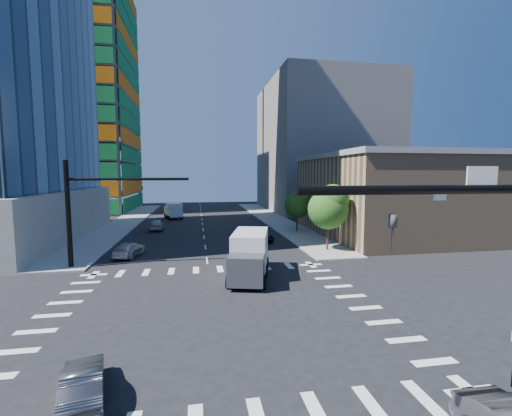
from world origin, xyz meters
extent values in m
plane|color=black|center=(0.00, 0.00, 0.00)|extent=(160.00, 160.00, 0.00)
cube|color=silver|center=(0.00, 0.00, 0.01)|extent=(20.00, 20.00, 0.01)
cube|color=gray|center=(12.50, 40.00, 0.07)|extent=(5.00, 60.00, 0.15)
cube|color=gray|center=(-12.50, 40.00, 0.07)|extent=(5.00, 60.00, 0.15)
cube|color=#167C39|center=(-14.90, 62.00, 24.50)|extent=(0.12, 24.00, 49.00)
cube|color=#D0680C|center=(-27.50, 49.40, 24.50)|extent=(24.00, 0.12, 49.00)
cube|color=#9B7C5A|center=(25.00, 22.00, 5.00)|extent=(20.00, 22.00, 10.00)
cube|color=slate|center=(25.00, 22.00, 10.30)|extent=(20.50, 22.50, 0.60)
cube|color=slate|center=(27.00, 55.00, 14.00)|extent=(24.00, 30.00, 28.00)
cylinder|color=black|center=(6.50, -11.50, 7.55)|extent=(10.00, 0.24, 0.24)
imported|color=black|center=(4.00, -11.50, 6.45)|extent=(0.16, 0.20, 1.00)
cube|color=white|center=(6.50, -11.50, 7.90)|extent=(0.90, 0.04, 0.50)
cylinder|color=black|center=(-11.50, 11.50, 4.65)|extent=(0.40, 0.40, 9.00)
cylinder|color=black|center=(-6.50, 11.50, 7.55)|extent=(10.00, 0.24, 0.24)
imported|color=black|center=(-5.50, 11.50, 6.45)|extent=(0.16, 0.20, 1.00)
cylinder|color=#382316|center=(12.50, 14.00, 1.29)|extent=(0.20, 0.20, 2.27)
sphere|color=#174D14|center=(12.50, 14.00, 4.38)|extent=(4.16, 4.16, 4.16)
sphere|color=#416C24|center=(12.90, 13.70, 5.35)|extent=(3.25, 3.25, 3.25)
cylinder|color=#382316|center=(12.80, 26.00, 1.11)|extent=(0.20, 0.20, 1.92)
sphere|color=#174D14|center=(12.80, 26.00, 3.72)|extent=(3.52, 3.52, 3.52)
sphere|color=#416C24|center=(13.20, 25.70, 4.55)|extent=(2.75, 2.75, 2.75)
imported|color=black|center=(6.31, 20.31, 0.64)|extent=(3.87, 5.08, 1.28)
imported|color=silver|center=(-7.36, 15.08, 0.68)|extent=(2.96, 5.01, 1.36)
imported|color=#9B9FA2|center=(-6.54, 30.78, 0.79)|extent=(2.09, 4.72, 1.58)
imported|color=#47474B|center=(-4.88, -7.12, 0.63)|extent=(2.24, 4.06, 1.27)
cube|color=silver|center=(3.04, 6.07, 2.04)|extent=(3.79, 5.82, 2.79)
cube|color=#3F3F47|center=(3.04, 6.07, 1.34)|extent=(2.86, 2.47, 2.04)
cube|color=silver|center=(-5.14, 43.98, 1.70)|extent=(3.26, 4.88, 2.32)
cube|color=#3F3F47|center=(-5.14, 43.98, 1.12)|extent=(2.41, 2.10, 1.70)
camera|label=1|loc=(-0.84, -19.29, 7.93)|focal=24.00mm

